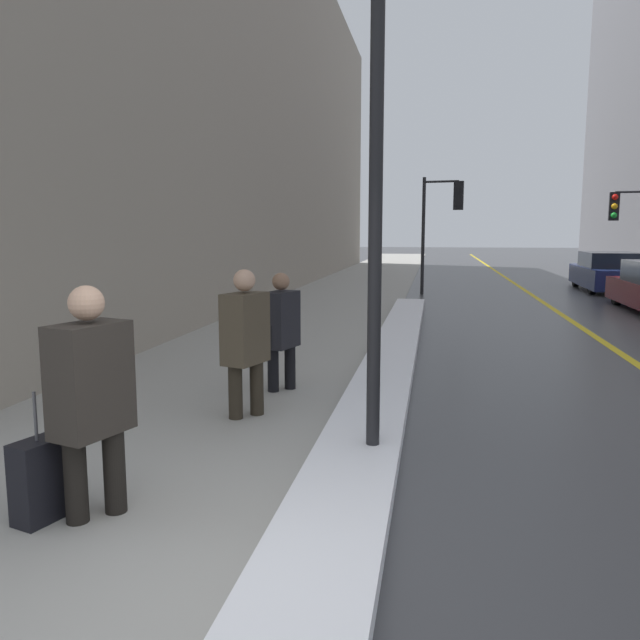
# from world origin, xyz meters

# --- Properties ---
(ground_plane) EXTENTS (160.00, 160.00, 0.00)m
(ground_plane) POSITION_xyz_m (0.00, 0.00, 0.00)
(ground_plane) COLOR #38383A
(sidewalk_slab) EXTENTS (4.00, 80.00, 0.01)m
(sidewalk_slab) POSITION_xyz_m (-2.00, 15.00, 0.01)
(sidewalk_slab) COLOR #9E9B93
(sidewalk_slab) RESTS_ON ground
(road_centre_stripe) EXTENTS (0.16, 80.00, 0.00)m
(road_centre_stripe) POSITION_xyz_m (4.00, 15.00, 0.00)
(road_centre_stripe) COLOR gold
(road_centre_stripe) RESTS_ON ground
(snow_bank_curb) EXTENTS (0.76, 16.26, 0.16)m
(snow_bank_curb) POSITION_xyz_m (0.23, 6.69, 0.08)
(snow_bank_curb) COLOR white
(snow_bank_curb) RESTS_ON ground
(building_facade_left) EXTENTS (6.00, 36.00, 12.86)m
(building_facade_left) POSITION_xyz_m (-7.00, 20.00, 6.43)
(building_facade_left) COLOR gray
(building_facade_left) RESTS_ON ground
(lamp_post) EXTENTS (0.28, 0.28, 4.65)m
(lamp_post) POSITION_xyz_m (0.36, 2.49, 2.80)
(lamp_post) COLOR black
(lamp_post) RESTS_ON ground
(traffic_light_near) EXTENTS (1.31, 0.35, 3.78)m
(traffic_light_near) POSITION_xyz_m (1.14, 17.80, 2.73)
(traffic_light_near) COLOR black
(traffic_light_near) RESTS_ON ground
(traffic_light_far) EXTENTS (1.31, 0.34, 3.44)m
(traffic_light_far) POSITION_xyz_m (6.88, 18.73, 2.48)
(traffic_light_far) COLOR black
(traffic_light_far) RESTS_ON ground
(pedestrian_in_glasses) EXTENTS (0.46, 0.61, 1.68)m
(pedestrian_in_glasses) POSITION_xyz_m (-1.48, 1.00, 0.93)
(pedestrian_in_glasses) COLOR black
(pedestrian_in_glasses) RESTS_ON ground
(pedestrian_nearside) EXTENTS (0.45, 0.77, 1.64)m
(pedestrian_nearside) POSITION_xyz_m (-1.14, 3.57, 0.91)
(pedestrian_nearside) COLOR #2A241B
(pedestrian_nearside) RESTS_ON ground
(pedestrian_trailing) EXTENTS (0.42, 0.56, 1.53)m
(pedestrian_trailing) POSITION_xyz_m (-1.04, 4.76, 0.85)
(pedestrian_trailing) COLOR black
(pedestrian_trailing) RESTS_ON ground
(parked_car_navy) EXTENTS (1.98, 4.84, 1.34)m
(parked_car_navy) POSITION_xyz_m (6.82, 20.23, 0.63)
(parked_car_navy) COLOR navy
(parked_car_navy) RESTS_ON ground
(rolling_suitcase) EXTENTS (0.31, 0.41, 0.95)m
(rolling_suitcase) POSITION_xyz_m (-1.84, 0.88, 0.30)
(rolling_suitcase) COLOR black
(rolling_suitcase) RESTS_ON ground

